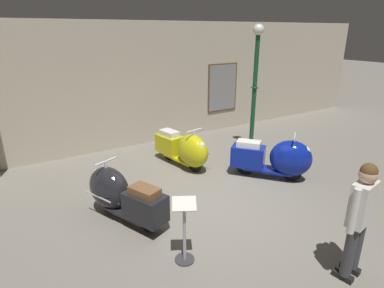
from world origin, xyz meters
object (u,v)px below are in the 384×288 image
object	(u,v)px
scooter_1	(185,149)
scooter_2	(277,158)
scooter_0	(120,194)
visitor_0	(360,214)
info_stanchion	(184,236)
lamppost	(255,88)

from	to	relation	value
scooter_1	scooter_2	xyz separation A→B (m)	(1.38, -1.55, 0.02)
scooter_0	visitor_0	size ratio (longest dim) A/B	1.04
scooter_1	scooter_2	world-z (taller)	scooter_2
scooter_0	info_stanchion	size ratio (longest dim) A/B	1.74
visitor_0	info_stanchion	world-z (taller)	visitor_0
lamppost	scooter_0	bearing A→B (deg)	-162.62
scooter_2	visitor_0	size ratio (longest dim) A/B	1.00
info_stanchion	scooter_1	bearing A→B (deg)	59.37
lamppost	info_stanchion	size ratio (longest dim) A/B	3.31
scooter_0	lamppost	bearing A→B (deg)	-94.80
scooter_1	lamppost	xyz separation A→B (m)	(2.03, 0.01, 1.23)
scooter_0	scooter_1	size ratio (longest dim) A/B	1.00
lamppost	visitor_0	bearing A→B (deg)	-115.38
scooter_1	info_stanchion	xyz separation A→B (m)	(-1.65, -2.79, -0.06)
scooter_2	lamppost	world-z (taller)	lamppost
visitor_0	scooter_0	bearing A→B (deg)	25.66
scooter_0	visitor_0	distance (m)	3.61
scooter_2	lamppost	distance (m)	2.08
scooter_1	scooter_2	size ratio (longest dim) A/B	1.04
visitor_0	info_stanchion	distance (m)	2.26
scooter_2	lamppost	size ratio (longest dim) A/B	0.50
info_stanchion	scooter_2	bearing A→B (deg)	22.16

